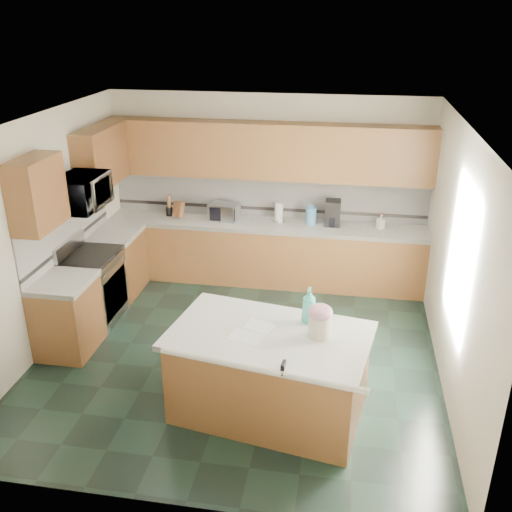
% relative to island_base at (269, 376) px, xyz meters
% --- Properties ---
extents(floor, '(4.60, 4.60, 0.00)m').
position_rel_island_base_xyz_m(floor, '(-0.51, 0.99, -0.43)').
color(floor, black).
rests_on(floor, ground).
extents(ceiling, '(4.60, 4.60, 0.00)m').
position_rel_island_base_xyz_m(ceiling, '(-0.51, 0.99, 2.27)').
color(ceiling, white).
rests_on(ceiling, ground).
extents(wall_back, '(4.60, 0.04, 2.70)m').
position_rel_island_base_xyz_m(wall_back, '(-0.51, 3.31, 0.92)').
color(wall_back, '#ECE4CB').
rests_on(wall_back, ground).
extents(wall_front, '(4.60, 0.04, 2.70)m').
position_rel_island_base_xyz_m(wall_front, '(-0.51, -1.33, 0.92)').
color(wall_front, '#ECE4CB').
rests_on(wall_front, ground).
extents(wall_left, '(0.04, 4.60, 2.70)m').
position_rel_island_base_xyz_m(wall_left, '(-2.83, 0.99, 0.92)').
color(wall_left, '#ECE4CB').
rests_on(wall_left, ground).
extents(wall_right, '(0.04, 4.60, 2.70)m').
position_rel_island_base_xyz_m(wall_right, '(1.81, 0.99, 0.92)').
color(wall_right, '#ECE4CB').
rests_on(wall_right, ground).
extents(back_base_cab, '(4.60, 0.60, 0.86)m').
position_rel_island_base_xyz_m(back_base_cab, '(-0.51, 2.99, 0.00)').
color(back_base_cab, '#392010').
rests_on(back_base_cab, ground).
extents(back_countertop, '(4.60, 0.64, 0.06)m').
position_rel_island_base_xyz_m(back_countertop, '(-0.51, 2.99, 0.46)').
color(back_countertop, white).
rests_on(back_countertop, back_base_cab).
extents(back_upper_cab, '(4.60, 0.33, 0.78)m').
position_rel_island_base_xyz_m(back_upper_cab, '(-0.51, 3.13, 1.51)').
color(back_upper_cab, '#392010').
rests_on(back_upper_cab, wall_back).
extents(back_backsplash, '(4.60, 0.02, 0.63)m').
position_rel_island_base_xyz_m(back_backsplash, '(-0.51, 3.28, 0.81)').
color(back_backsplash, silver).
rests_on(back_backsplash, back_countertop).
extents(back_accent_band, '(4.60, 0.01, 0.05)m').
position_rel_island_base_xyz_m(back_accent_band, '(-0.51, 3.28, 0.61)').
color(back_accent_band, black).
rests_on(back_accent_band, back_countertop).
extents(left_base_cab_rear, '(0.60, 0.82, 0.86)m').
position_rel_island_base_xyz_m(left_base_cab_rear, '(-2.51, 2.28, 0.00)').
color(left_base_cab_rear, '#392010').
rests_on(left_base_cab_rear, ground).
extents(left_counter_rear, '(0.64, 0.82, 0.06)m').
position_rel_island_base_xyz_m(left_counter_rear, '(-2.51, 2.28, 0.46)').
color(left_counter_rear, white).
rests_on(left_counter_rear, left_base_cab_rear).
extents(left_base_cab_front, '(0.60, 0.72, 0.86)m').
position_rel_island_base_xyz_m(left_base_cab_front, '(-2.51, 0.75, 0.00)').
color(left_base_cab_front, '#392010').
rests_on(left_base_cab_front, ground).
extents(left_counter_front, '(0.64, 0.72, 0.06)m').
position_rel_island_base_xyz_m(left_counter_front, '(-2.51, 0.75, 0.46)').
color(left_counter_front, white).
rests_on(left_counter_front, left_base_cab_front).
extents(left_backsplash, '(0.02, 2.30, 0.63)m').
position_rel_island_base_xyz_m(left_backsplash, '(-2.79, 1.54, 0.81)').
color(left_backsplash, silver).
rests_on(left_backsplash, wall_left).
extents(left_accent_band, '(0.01, 2.30, 0.05)m').
position_rel_island_base_xyz_m(left_accent_band, '(-2.79, 1.54, 0.61)').
color(left_accent_band, black).
rests_on(left_accent_band, wall_left).
extents(left_upper_cab_rear, '(0.33, 1.09, 0.78)m').
position_rel_island_base_xyz_m(left_upper_cab_rear, '(-2.64, 2.42, 1.51)').
color(left_upper_cab_rear, '#392010').
rests_on(left_upper_cab_rear, wall_left).
extents(left_upper_cab_front, '(0.33, 0.72, 0.78)m').
position_rel_island_base_xyz_m(left_upper_cab_front, '(-2.64, 0.75, 1.51)').
color(left_upper_cab_front, '#392010').
rests_on(left_upper_cab_front, wall_left).
extents(range_body, '(0.60, 0.76, 0.88)m').
position_rel_island_base_xyz_m(range_body, '(-2.51, 1.49, 0.01)').
color(range_body, '#B7B7BC').
rests_on(range_body, ground).
extents(range_oven_door, '(0.02, 0.68, 0.55)m').
position_rel_island_base_xyz_m(range_oven_door, '(-2.22, 1.49, -0.03)').
color(range_oven_door, black).
rests_on(range_oven_door, range_body).
extents(range_cooktop, '(0.62, 0.78, 0.04)m').
position_rel_island_base_xyz_m(range_cooktop, '(-2.51, 1.49, 0.47)').
color(range_cooktop, black).
rests_on(range_cooktop, range_body).
extents(range_handle, '(0.02, 0.66, 0.02)m').
position_rel_island_base_xyz_m(range_handle, '(-2.19, 1.49, 0.35)').
color(range_handle, '#B7B7BC').
rests_on(range_handle, range_body).
extents(range_backguard, '(0.06, 0.76, 0.18)m').
position_rel_island_base_xyz_m(range_backguard, '(-2.77, 1.49, 0.59)').
color(range_backguard, '#B7B7BC').
rests_on(range_backguard, range_body).
extents(microwave, '(0.50, 0.73, 0.41)m').
position_rel_island_base_xyz_m(microwave, '(-2.51, 1.49, 1.30)').
color(microwave, '#B7B7BC').
rests_on(microwave, wall_left).
extents(island_base, '(1.95, 1.32, 0.86)m').
position_rel_island_base_xyz_m(island_base, '(0.00, 0.00, 0.00)').
color(island_base, '#392010').
rests_on(island_base, ground).
extents(island_top, '(2.06, 1.43, 0.06)m').
position_rel_island_base_xyz_m(island_top, '(0.00, 0.00, 0.46)').
color(island_top, white).
rests_on(island_top, island_base).
extents(island_bullnose, '(1.88, 0.38, 0.06)m').
position_rel_island_base_xyz_m(island_bullnose, '(-0.00, -0.56, 0.46)').
color(island_bullnose, white).
rests_on(island_bullnose, island_base).
extents(treat_jar, '(0.28, 0.28, 0.22)m').
position_rel_island_base_xyz_m(treat_jar, '(0.47, 0.03, 0.60)').
color(treat_jar, beige).
rests_on(treat_jar, island_top).
extents(treat_jar_lid, '(0.23, 0.23, 0.14)m').
position_rel_island_base_xyz_m(treat_jar_lid, '(0.47, 0.03, 0.75)').
color(treat_jar_lid, '#CB899E').
rests_on(treat_jar_lid, treat_jar).
extents(treat_jar_knob, '(0.08, 0.03, 0.03)m').
position_rel_island_base_xyz_m(treat_jar_knob, '(0.47, 0.03, 0.80)').
color(treat_jar_knob, tan).
rests_on(treat_jar_knob, treat_jar_lid).
extents(treat_jar_knob_end_l, '(0.04, 0.04, 0.04)m').
position_rel_island_base_xyz_m(treat_jar_knob_end_l, '(0.43, 0.03, 0.80)').
color(treat_jar_knob_end_l, tan).
rests_on(treat_jar_knob_end_l, treat_jar_lid).
extents(treat_jar_knob_end_r, '(0.04, 0.04, 0.04)m').
position_rel_island_base_xyz_m(treat_jar_knob_end_r, '(0.51, 0.03, 0.80)').
color(treat_jar_knob_end_r, tan).
rests_on(treat_jar_knob_end_r, treat_jar_lid).
extents(soap_bottle_island, '(0.16, 0.16, 0.37)m').
position_rel_island_base_xyz_m(soap_bottle_island, '(0.35, 0.27, 0.68)').
color(soap_bottle_island, '#42BAAA').
rests_on(soap_bottle_island, island_top).
extents(paper_sheet_a, '(0.35, 0.30, 0.00)m').
position_rel_island_base_xyz_m(paper_sheet_a, '(-0.21, -0.11, 0.49)').
color(paper_sheet_a, white).
rests_on(paper_sheet_a, island_top).
extents(paper_sheet_b, '(0.33, 0.28, 0.00)m').
position_rel_island_base_xyz_m(paper_sheet_b, '(-0.12, 0.11, 0.49)').
color(paper_sheet_b, white).
rests_on(paper_sheet_b, island_top).
extents(clamp_body, '(0.04, 0.11, 0.09)m').
position_rel_island_base_xyz_m(clamp_body, '(0.20, -0.54, 0.50)').
color(clamp_body, black).
rests_on(clamp_body, island_top).
extents(clamp_handle, '(0.02, 0.07, 0.02)m').
position_rel_island_base_xyz_m(clamp_handle, '(0.20, -0.61, 0.48)').
color(clamp_handle, black).
rests_on(clamp_handle, island_top).
extents(knife_block, '(0.18, 0.21, 0.26)m').
position_rel_island_base_xyz_m(knife_block, '(-1.80, 3.04, 0.61)').
color(knife_block, '#472814').
rests_on(knife_block, back_countertop).
extents(utensil_crock, '(0.10, 0.10, 0.13)m').
position_rel_island_base_xyz_m(utensil_crock, '(-1.95, 3.07, 0.55)').
color(utensil_crock, black).
rests_on(utensil_crock, back_countertop).
extents(utensil_bundle, '(0.06, 0.06, 0.19)m').
position_rel_island_base_xyz_m(utensil_bundle, '(-1.95, 3.07, 0.71)').
color(utensil_bundle, '#472814').
rests_on(utensil_bundle, utensil_crock).
extents(toaster_oven, '(0.46, 0.37, 0.24)m').
position_rel_island_base_xyz_m(toaster_oven, '(-1.11, 3.04, 0.61)').
color(toaster_oven, '#B7B7BC').
rests_on(toaster_oven, back_countertop).
extents(toaster_oven_door, '(0.37, 0.01, 0.20)m').
position_rel_island_base_xyz_m(toaster_oven_door, '(-1.11, 2.91, 0.61)').
color(toaster_oven_door, black).
rests_on(toaster_oven_door, toaster_oven).
extents(paper_towel, '(0.12, 0.12, 0.28)m').
position_rel_island_base_xyz_m(paper_towel, '(-0.31, 3.09, 0.63)').
color(paper_towel, white).
rests_on(paper_towel, back_countertop).
extents(paper_towel_base, '(0.19, 0.19, 0.01)m').
position_rel_island_base_xyz_m(paper_towel_base, '(-0.31, 3.09, 0.50)').
color(paper_towel_base, '#B7B7BC').
rests_on(paper_towel_base, back_countertop).
extents(water_jug, '(0.15, 0.15, 0.25)m').
position_rel_island_base_xyz_m(water_jug, '(0.15, 3.05, 0.61)').
color(water_jug, '#5595CB').
rests_on(water_jug, back_countertop).
extents(water_jug_neck, '(0.07, 0.07, 0.04)m').
position_rel_island_base_xyz_m(water_jug_neck, '(0.15, 3.05, 0.76)').
color(water_jug_neck, '#5595CB').
rests_on(water_jug_neck, water_jug).
extents(coffee_maker, '(0.22, 0.24, 0.37)m').
position_rel_island_base_xyz_m(coffee_maker, '(0.46, 3.07, 0.67)').
color(coffee_maker, black).
rests_on(coffee_maker, back_countertop).
extents(coffee_carafe, '(0.15, 0.15, 0.15)m').
position_rel_island_base_xyz_m(coffee_carafe, '(0.46, 3.02, 0.57)').
color(coffee_carafe, black).
rests_on(coffee_carafe, back_countertop).
extents(soap_bottle_back, '(0.13, 0.13, 0.20)m').
position_rel_island_base_xyz_m(soap_bottle_back, '(1.13, 3.04, 0.59)').
color(soap_bottle_back, white).
rests_on(soap_bottle_back, back_countertop).
extents(soap_back_cap, '(0.02, 0.02, 0.03)m').
position_rel_island_base_xyz_m(soap_back_cap, '(1.13, 3.04, 0.71)').
color(soap_back_cap, red).
rests_on(soap_back_cap, soap_bottle_back).
extents(window_light_proxy, '(0.02, 1.40, 1.10)m').
position_rel_island_base_xyz_m(window_light_proxy, '(1.78, 0.79, 1.07)').
color(window_light_proxy, white).
rests_on(window_light_proxy, wall_right).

